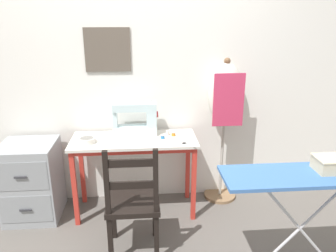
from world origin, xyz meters
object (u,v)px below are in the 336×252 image
object	(u,v)px
sewing_machine	(138,120)
filing_cabinet	(32,181)
scissors	(187,144)
ironing_board	(307,180)
fabric_bowl	(87,140)
wooden_chair	(133,203)
thread_spool_far_edge	(173,134)
storage_box	(332,164)
thread_spool_near_machine	(163,137)
dress_form	(225,101)
thread_spool_mid_table	(168,133)

from	to	relation	value
sewing_machine	filing_cabinet	world-z (taller)	sewing_machine
scissors	ironing_board	size ratio (longest dim) A/B	0.11
fabric_bowl	wooden_chair	world-z (taller)	wooden_chair
fabric_bowl	thread_spool_far_edge	world-z (taller)	fabric_bowl
storage_box	ironing_board	bearing A→B (deg)	-171.03
thread_spool_near_machine	wooden_chair	xyz separation A→B (m)	(-0.26, -0.57, -0.32)
wooden_chair	ironing_board	distance (m)	1.24
fabric_bowl	thread_spool_near_machine	size ratio (longest dim) A/B	3.35
thread_spool_near_machine	sewing_machine	bearing A→B (deg)	148.33
dress_form	sewing_machine	bearing A→B (deg)	-175.81
sewing_machine	wooden_chair	distance (m)	0.83
fabric_bowl	dress_form	xyz separation A→B (m)	(1.26, 0.24, 0.26)
fabric_bowl	thread_spool_far_edge	xyz separation A→B (m)	(0.76, 0.11, -0.01)
fabric_bowl	wooden_chair	bearing A→B (deg)	-53.06
dress_form	filing_cabinet	bearing A→B (deg)	-174.41
scissors	thread_spool_mid_table	distance (m)	0.29
wooden_chair	filing_cabinet	distance (m)	1.11
wooden_chair	dress_form	bearing A→B (deg)	41.44
fabric_bowl	filing_cabinet	world-z (taller)	fabric_bowl
wooden_chair	dress_form	xyz separation A→B (m)	(0.87, 0.77, 0.58)
storage_box	wooden_chair	bearing A→B (deg)	166.38
thread_spool_near_machine	scissors	bearing A→B (deg)	-36.31
fabric_bowl	scissors	size ratio (longest dim) A/B	1.17
filing_cabinet	thread_spool_near_machine	bearing A→B (deg)	-0.96
scissors	wooden_chair	xyz separation A→B (m)	(-0.47, -0.42, -0.30)
thread_spool_far_edge	filing_cabinet	world-z (taller)	thread_spool_far_edge
thread_spool_mid_table	wooden_chair	size ratio (longest dim) A/B	0.04
scissors	storage_box	size ratio (longest dim) A/B	0.55
thread_spool_far_edge	thread_spool_mid_table	bearing A→B (deg)	149.58
sewing_machine	scissors	size ratio (longest dim) A/B	3.25
wooden_chair	storage_box	xyz separation A→B (m)	(1.32, -0.32, 0.43)
wooden_chair	thread_spool_near_machine	bearing A→B (deg)	65.15
thread_spool_mid_table	thread_spool_far_edge	world-z (taller)	thread_spool_mid_table
sewing_machine	scissors	bearing A→B (deg)	-33.96
thread_spool_near_machine	filing_cabinet	bearing A→B (deg)	179.04
thread_spool_far_edge	storage_box	distance (m)	1.35
thread_spool_mid_table	filing_cabinet	world-z (taller)	thread_spool_mid_table
thread_spool_near_machine	filing_cabinet	size ratio (longest dim) A/B	0.06
scissors	thread_spool_near_machine	distance (m)	0.25
fabric_bowl	thread_spool_mid_table	world-z (taller)	fabric_bowl
ironing_board	filing_cabinet	bearing A→B (deg)	155.74
thread_spool_near_machine	fabric_bowl	bearing A→B (deg)	-176.07
thread_spool_near_machine	thread_spool_far_edge	size ratio (longest dim) A/B	1.03
sewing_machine	ironing_board	bearing A→B (deg)	-43.67
thread_spool_far_edge	filing_cabinet	xyz separation A→B (m)	(-1.30, -0.04, -0.40)
storage_box	sewing_machine	bearing A→B (deg)	141.16
scissors	dress_form	xyz separation A→B (m)	(0.40, 0.35, 0.28)
scissors	thread_spool_near_machine	bearing A→B (deg)	143.69
filing_cabinet	dress_form	world-z (taller)	dress_form
thread_spool_far_edge	storage_box	xyz separation A→B (m)	(0.95, -0.95, 0.11)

